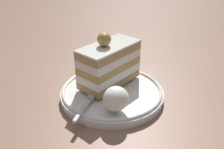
{
  "coord_description": "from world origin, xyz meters",
  "views": [
    {
      "loc": [
        -0.2,
        -0.38,
        0.27
      ],
      "look_at": [
        0.02,
        -0.02,
        0.05
      ],
      "focal_mm": 40.32,
      "sensor_mm": 36.0,
      "label": 1
    }
  ],
  "objects": [
    {
      "name": "fork",
      "position": [
        -0.04,
        -0.04,
        0.02
      ],
      "size": [
        0.09,
        0.08,
        0.0
      ],
      "color": "silver",
      "rests_on": "dessert_plate"
    },
    {
      "name": "whipped_cream_dollop",
      "position": [
        -0.01,
        -0.08,
        0.04
      ],
      "size": [
        0.04,
        0.04,
        0.04
      ],
      "primitive_type": "ellipsoid",
      "color": "white",
      "rests_on": "dessert_plate"
    },
    {
      "name": "dessert_plate",
      "position": [
        0.02,
        -0.02,
        0.01
      ],
      "size": [
        0.2,
        0.2,
        0.02
      ],
      "color": "white",
      "rests_on": "ground_plane"
    },
    {
      "name": "ground_plane",
      "position": [
        0.0,
        0.0,
        0.0
      ],
      "size": [
        2.4,
        2.4,
        0.0
      ],
      "primitive_type": "plane",
      "color": "#8A6652"
    },
    {
      "name": "cake_slice",
      "position": [
        0.03,
        -0.0,
        0.06
      ],
      "size": [
        0.14,
        0.09,
        0.1
      ],
      "color": "tan",
      "rests_on": "dessert_plate"
    }
  ]
}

